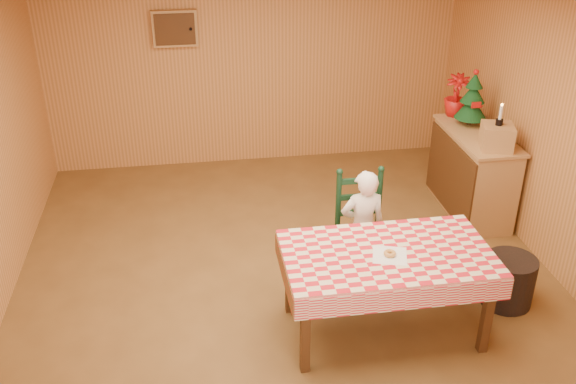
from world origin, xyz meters
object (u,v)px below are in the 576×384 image
object	(u,v)px
shelf_unit	(472,173)
crate	(497,137)
storage_bin	(508,281)
christmas_tree	(472,100)
dining_table	(387,261)
seated_child	(363,228)
ladder_chair	(361,230)

from	to	relation	value
shelf_unit	crate	world-z (taller)	crate
shelf_unit	storage_bin	distance (m)	1.68
shelf_unit	christmas_tree	world-z (taller)	christmas_tree
dining_table	christmas_tree	world-z (taller)	christmas_tree
seated_child	christmas_tree	distance (m)	2.14
christmas_tree	ladder_chair	bearing A→B (deg)	-139.74
seated_child	dining_table	bearing A→B (deg)	90.00
storage_bin	dining_table	bearing A→B (deg)	-170.52
storage_bin	ladder_chair	bearing A→B (deg)	153.76
dining_table	ladder_chair	size ratio (longest dim) A/B	1.53
ladder_chair	dining_table	bearing A→B (deg)	-90.00
christmas_tree	storage_bin	size ratio (longest dim) A/B	1.39
seated_child	shelf_unit	bearing A→B (deg)	-144.07
seated_child	shelf_unit	xyz separation A→B (m)	(1.52, 1.10, -0.10)
ladder_chair	storage_bin	size ratio (longest dim) A/B	2.42
ladder_chair	christmas_tree	distance (m)	2.12
dining_table	shelf_unit	size ratio (longest dim) A/B	1.34
dining_table	storage_bin	size ratio (longest dim) A/B	3.70
ladder_chair	storage_bin	distance (m)	1.36
ladder_chair	storage_bin	bearing A→B (deg)	-26.24
shelf_unit	crate	bearing A→B (deg)	-88.77
ladder_chair	seated_child	world-z (taller)	seated_child
crate	shelf_unit	bearing A→B (deg)	91.23
storage_bin	christmas_tree	bearing A→B (deg)	79.87
ladder_chair	seated_child	size ratio (longest dim) A/B	0.96
dining_table	shelf_unit	distance (m)	2.39
crate	christmas_tree	xyz separation A→B (m)	(-0.00, 0.65, 0.16)
christmas_tree	storage_bin	bearing A→B (deg)	-100.13
dining_table	ladder_chair	distance (m)	0.81
shelf_unit	ladder_chair	bearing A→B (deg)	-145.50
crate	storage_bin	bearing A→B (deg)	-105.26
shelf_unit	crate	distance (m)	0.71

